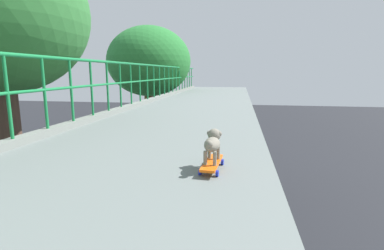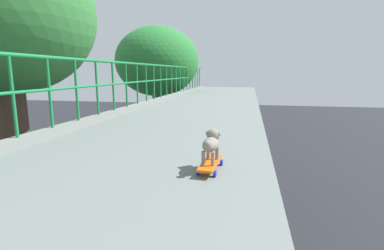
# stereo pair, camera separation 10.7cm
# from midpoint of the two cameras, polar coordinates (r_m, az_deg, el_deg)

# --- Properties ---
(city_bus) EXTENTS (2.70, 11.31, 3.19)m
(city_bus) POSITION_cam_midpoint_polar(r_m,az_deg,el_deg) (22.80, -17.36, -2.40)
(city_bus) COLOR white
(city_bus) RESTS_ON ground
(roadside_tree_far) EXTENTS (4.30, 4.30, 9.01)m
(roadside_tree_far) POSITION_cam_midpoint_polar(r_m,az_deg,el_deg) (15.45, -8.65, 11.82)
(roadside_tree_far) COLOR brown
(roadside_tree_far) RESTS_ON ground
(toy_skateboard) EXTENTS (0.22, 0.55, 0.08)m
(toy_skateboard) POSITION_cam_midpoint_polar(r_m,az_deg,el_deg) (2.87, 2.87, -7.57)
(toy_skateboard) COLOR #F35D10
(toy_skateboard) RESTS_ON overpass_deck
(small_dog) EXTENTS (0.17, 0.39, 0.31)m
(small_dog) POSITION_cam_midpoint_polar(r_m,az_deg,el_deg) (2.83, 3.01, -3.46)
(small_dog) COLOR gray
(small_dog) RESTS_ON toy_skateboard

